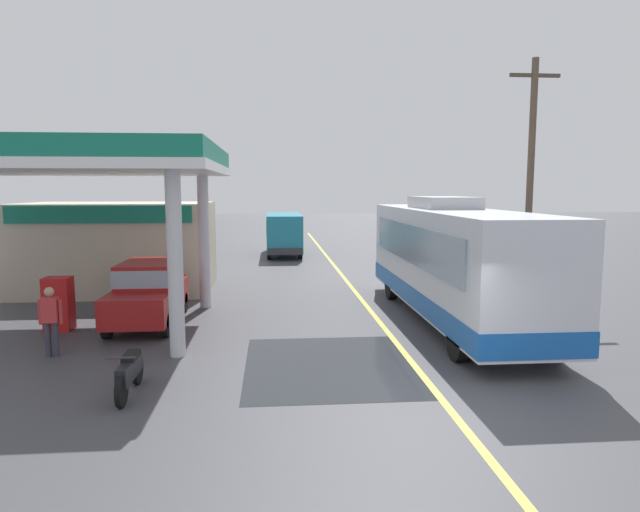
# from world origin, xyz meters

# --- Properties ---
(ground) EXTENTS (120.00, 120.00, 0.00)m
(ground) POSITION_xyz_m (0.00, 20.00, 0.00)
(ground) COLOR #424247
(lane_divider_stripe) EXTENTS (0.16, 50.00, 0.01)m
(lane_divider_stripe) POSITION_xyz_m (0.00, 15.00, 0.00)
(lane_divider_stripe) COLOR #D8CC4C
(lane_divider_stripe) RESTS_ON ground
(wet_puddle_patch) EXTENTS (3.77, 4.53, 0.01)m
(wet_puddle_patch) POSITION_xyz_m (-1.89, 2.89, 0.00)
(wet_puddle_patch) COLOR #26282D
(wet_puddle_patch) RESTS_ON ground
(coach_bus_main) EXTENTS (2.60, 11.04, 3.69)m
(coach_bus_main) POSITION_xyz_m (2.19, 6.85, 1.72)
(coach_bus_main) COLOR silver
(coach_bus_main) RESTS_ON ground
(gas_station_roadside) EXTENTS (9.10, 11.95, 5.10)m
(gas_station_roadside) POSITION_xyz_m (-9.10, 10.79, 2.63)
(gas_station_roadside) COLOR #147259
(gas_station_roadside) RESTS_ON ground
(car_at_pump) EXTENTS (1.70, 4.20, 1.82)m
(car_at_pump) POSITION_xyz_m (-6.77, 7.18, 1.01)
(car_at_pump) COLOR maroon
(car_at_pump) RESTS_ON ground
(minibus_opposing_lane) EXTENTS (2.04, 6.13, 2.44)m
(minibus_opposing_lane) POSITION_xyz_m (-2.48, 23.84, 1.47)
(minibus_opposing_lane) COLOR teal
(minibus_opposing_lane) RESTS_ON ground
(motorcycle_parked_forecourt) EXTENTS (0.55, 1.80, 0.92)m
(motorcycle_parked_forecourt) POSITION_xyz_m (-5.89, 1.46, 0.44)
(motorcycle_parked_forecourt) COLOR black
(motorcycle_parked_forecourt) RESTS_ON ground
(pedestrian_near_pump) EXTENTS (0.55, 0.22, 1.66)m
(pedestrian_near_pump) POSITION_xyz_m (-7.82, 9.46, 0.93)
(pedestrian_near_pump) COLOR #33333F
(pedestrian_near_pump) RESTS_ON ground
(pedestrian_by_shop) EXTENTS (0.55, 0.22, 1.66)m
(pedestrian_by_shop) POSITION_xyz_m (-8.34, 4.10, 0.93)
(pedestrian_by_shop) COLOR #33333F
(pedestrian_by_shop) RESTS_ON ground
(utility_pole_roadside) EXTENTS (1.80, 0.24, 8.47)m
(utility_pole_roadside) POSITION_xyz_m (6.04, 10.10, 4.42)
(utility_pole_roadside) COLOR brown
(utility_pole_roadside) RESTS_ON ground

